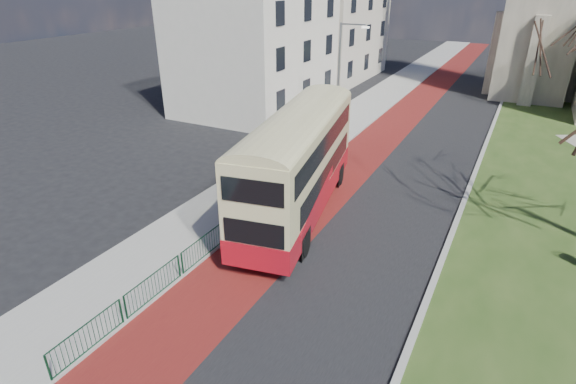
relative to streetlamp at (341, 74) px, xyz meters
The scene contains 11 objects.
ground 19.08m from the streetlamp, 76.42° to the right, with size 160.00×160.00×0.00m, color black.
road_carriageway 7.70m from the streetlamp, 18.88° to the left, with size 9.00×120.00×0.01m, color black.
bus_lane 5.91m from the streetlamp, 32.43° to the left, with size 3.40×120.00×0.01m, color #591414.
pavement_west 5.00m from the streetlamp, 108.07° to the left, with size 4.00×120.00×0.12m, color gray.
kerb_west 5.13m from the streetlamp, 56.03° to the left, with size 0.25×120.00×0.13m, color #999993.
kerb_east 12.07m from the streetlamp, 20.95° to the left, with size 0.25×80.00×0.13m, color #999993.
pedestrian_railing 14.64m from the streetlamp, 84.30° to the right, with size 0.07×24.00×1.12m.
street_block_near 10.62m from the streetlamp, 157.49° to the left, with size 10.30×14.30×13.00m.
street_block_far 22.24m from the streetlamp, 115.76° to the left, with size 10.30×16.30×11.50m.
streetlamp is the anchor object (origin of this frame).
bus 13.44m from the streetlamp, 76.72° to the right, with size 5.04×12.55×5.12m.
Camera 1 is at (7.72, -13.25, 10.88)m, focal length 28.00 mm.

